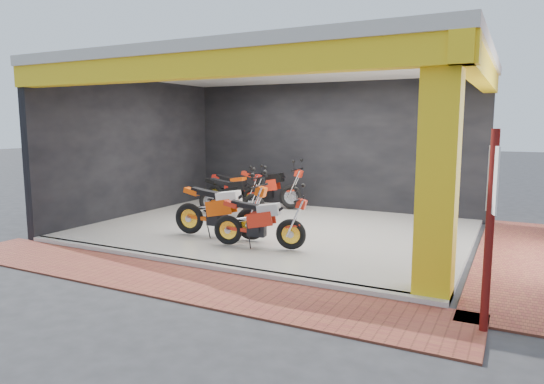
% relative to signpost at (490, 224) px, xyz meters
% --- Properties ---
extents(ground, '(80.00, 80.00, 0.00)m').
position_rel_signpost_xyz_m(ground, '(-4.45, 1.63, -1.28)').
color(ground, '#2D2D30').
rests_on(ground, ground).
extents(showroom_floor, '(8.00, 6.00, 0.10)m').
position_rel_signpost_xyz_m(showroom_floor, '(-4.45, 3.63, -1.23)').
color(showroom_floor, silver).
rests_on(showroom_floor, ground).
extents(showroom_ceiling, '(8.40, 6.40, 0.20)m').
position_rel_signpost_xyz_m(showroom_ceiling, '(-4.45, 3.63, 2.32)').
color(showroom_ceiling, beige).
rests_on(showroom_ceiling, corner_column).
extents(back_wall, '(8.20, 0.20, 3.50)m').
position_rel_signpost_xyz_m(back_wall, '(-4.45, 6.73, 0.47)').
color(back_wall, black).
rests_on(back_wall, ground).
extents(left_wall, '(0.20, 6.20, 3.50)m').
position_rel_signpost_xyz_m(left_wall, '(-8.55, 3.63, 0.47)').
color(left_wall, black).
rests_on(left_wall, ground).
extents(corner_column, '(0.50, 0.50, 3.50)m').
position_rel_signpost_xyz_m(corner_column, '(-0.70, 0.88, 0.47)').
color(corner_column, yellow).
rests_on(corner_column, ground).
extents(header_beam_front, '(8.40, 0.30, 0.40)m').
position_rel_signpost_xyz_m(header_beam_front, '(-4.45, 0.63, 2.02)').
color(header_beam_front, yellow).
rests_on(header_beam_front, corner_column).
extents(header_beam_right, '(0.30, 6.40, 0.40)m').
position_rel_signpost_xyz_m(header_beam_right, '(-0.45, 3.63, 2.02)').
color(header_beam_right, yellow).
rests_on(header_beam_right, corner_column).
extents(floor_kerb, '(8.00, 0.20, 0.10)m').
position_rel_signpost_xyz_m(floor_kerb, '(-4.45, 0.61, -1.23)').
color(floor_kerb, silver).
rests_on(floor_kerb, ground).
extents(paver_front, '(9.00, 1.40, 0.03)m').
position_rel_signpost_xyz_m(paver_front, '(-4.45, -0.17, -1.26)').
color(paver_front, brown).
rests_on(paver_front, ground).
extents(paver_right, '(1.40, 7.00, 0.03)m').
position_rel_signpost_xyz_m(paver_right, '(0.35, 3.63, -1.26)').
color(paver_right, brown).
rests_on(paver_right, ground).
extents(signpost, '(0.13, 0.31, 2.34)m').
position_rel_signpost_xyz_m(signpost, '(0.00, 0.00, 0.00)').
color(signpost, '#5D110E').
rests_on(signpost, ground).
extents(moto_hero, '(2.22, 0.99, 1.32)m').
position_rel_signpost_xyz_m(moto_hero, '(-4.37, 2.28, -0.52)').
color(moto_hero, '#E04C09').
rests_on(moto_hero, showroom_floor).
extents(moto_row_a, '(1.98, 1.02, 1.15)m').
position_rel_signpost_xyz_m(moto_row_a, '(-3.36, 1.97, -0.60)').
color(moto_row_a, red).
rests_on(moto_row_a, showroom_floor).
extents(moto_row_b, '(2.01, 0.76, 1.23)m').
position_rel_signpost_xyz_m(moto_row_b, '(-5.42, 4.27, -0.57)').
color(moto_row_b, black).
rests_on(moto_row_b, showroom_floor).
extents(moto_row_c, '(1.95, 0.86, 1.16)m').
position_rel_signpost_xyz_m(moto_row_c, '(-6.10, 5.36, -0.60)').
color(moto_row_c, red).
rests_on(moto_row_c, showroom_floor).
extents(moto_row_d, '(2.18, 0.92, 1.31)m').
position_rel_signpost_xyz_m(moto_row_d, '(-5.17, 5.87, -0.53)').
color(moto_row_d, red).
rests_on(moto_row_d, showroom_floor).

